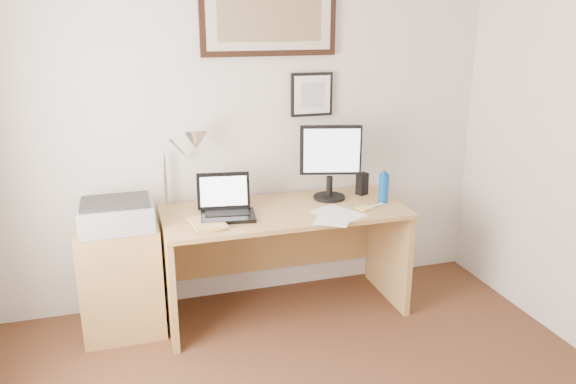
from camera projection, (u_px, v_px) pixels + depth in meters
name	position (u px, v px, depth m)	size (l,w,h in m)	color
wall_back	(248.00, 126.00, 3.86)	(3.50, 0.02, 2.50)	silver
side_cabinet	(122.00, 280.00, 3.58)	(0.50, 0.40, 0.73)	#AA8347
water_bottle	(384.00, 188.00, 3.83)	(0.07, 0.07, 0.20)	#0C4A9F
bottle_cap	(385.00, 173.00, 3.80)	(0.04, 0.04, 0.02)	#0C4A9F
speaker	(362.00, 184.00, 4.00)	(0.07, 0.06, 0.16)	black
paper_sheet_a	(338.00, 213.00, 3.63)	(0.22, 0.32, 0.00)	white
paper_sheet_b	(334.00, 218.00, 3.54)	(0.21, 0.30, 0.00)	white
sticky_pad	(364.00, 208.00, 3.71)	(0.09, 0.09, 0.01)	#DDCB69
marker_pen	(375.00, 206.00, 3.75)	(0.02, 0.02, 0.14)	white
book	(192.00, 226.00, 3.39)	(0.20, 0.27, 0.02)	tan
desk	(281.00, 238.00, 3.86)	(1.60, 0.70, 0.75)	#AA8347
laptop	(226.00, 207.00, 3.58)	(0.37, 0.34, 0.26)	black
lcd_monitor	(331.00, 159.00, 3.83)	(0.42, 0.22, 0.52)	black
printer	(116.00, 215.00, 3.41)	(0.44, 0.34, 0.18)	#A4A4A6
desk_lamp	(193.00, 144.00, 3.59)	(0.29, 0.27, 0.53)	white
picture_large	(269.00, 19.00, 3.66)	(0.92, 0.04, 0.47)	black
picture_small	(312.00, 95.00, 3.90)	(0.30, 0.03, 0.30)	black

